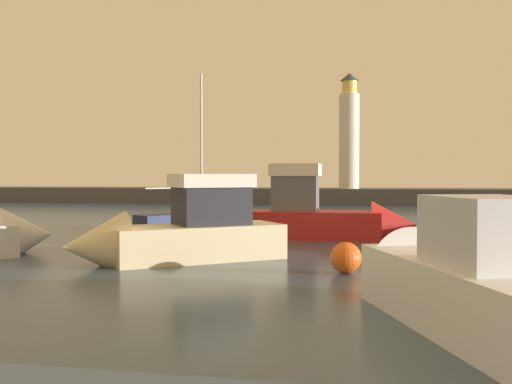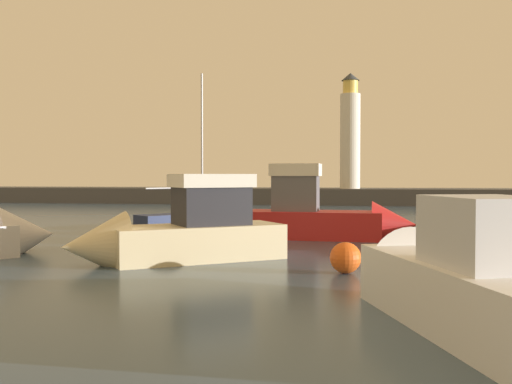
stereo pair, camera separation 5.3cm
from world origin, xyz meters
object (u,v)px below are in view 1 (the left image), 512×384
Objects in this scene: sailboat_moored at (192,219)px; motorboat_1 at (172,233)px; lighthouse at (349,134)px; motorboat_2 at (329,217)px; motorboat_4 at (450,277)px; mooring_buoy at (346,258)px.

motorboat_1 is at bearing -77.13° from sailboat_moored.
lighthouse is at bearing 82.11° from motorboat_1.
lighthouse is 40.68m from motorboat_1.
motorboat_2 is 15.15m from motorboat_4.
sailboat_moored is at bearing 102.87° from motorboat_1.
lighthouse is at bearing 72.78° from sailboat_moored.
motorboat_2 is at bearing 95.40° from mooring_buoy.
sailboat_moored reaches higher than motorboat_2.
lighthouse reaches higher than motorboat_2.
motorboat_4 is at bearing -78.30° from motorboat_2.
motorboat_2 is 9.57m from mooring_buoy.
sailboat_moored is (-10.93, 19.47, -0.39)m from motorboat_4.
motorboat_4 is 8.73× the size of mooring_buoy.
motorboat_4 is (2.51, -46.63, -6.14)m from lighthouse.
lighthouse is at bearing 88.99° from motorboat_2.
motorboat_2 is 0.93× the size of sailboat_moored.
mooring_buoy is at bearing -89.53° from lighthouse.
motorboat_1 reaches higher than motorboat_4.
lighthouse is at bearing 93.08° from motorboat_4.
motorboat_4 is at bearing -40.18° from motorboat_1.
motorboat_2 is 8.59× the size of mooring_buoy.
motorboat_1 is 13.02m from sailboat_moored.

